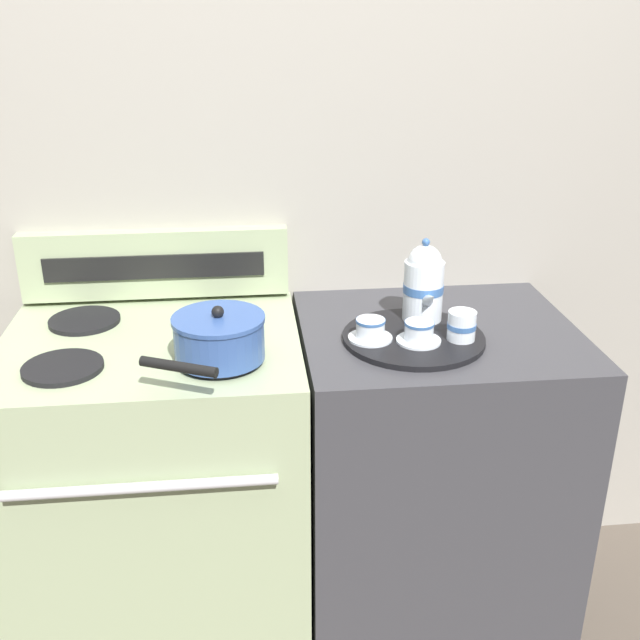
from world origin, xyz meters
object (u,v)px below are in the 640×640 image
Objects in this scene: saucepan at (219,338)px; creamer_jug at (462,326)px; serving_tray at (413,338)px; teacup_right at (370,329)px; stove at (164,496)px; teacup_left at (419,332)px; teapot at (424,283)px.

creamer_jug is (0.58, 0.04, -0.01)m from saucepan.
saucepan is at bearing -170.98° from serving_tray.
saucepan is at bearing -176.11° from creamer_jug.
teacup_right reaches higher than serving_tray.
stove is at bearing 172.06° from teacup_right.
stove is 8.66× the size of teacup_right.
creamer_jug reaches higher than teacup_left.
teacup_left is at bearing -106.50° from teapot.
stove is 0.79m from serving_tray.
serving_tray is at bearing -114.04° from teapot.
teacup_left is at bearing -85.05° from serving_tray.
serving_tray is 3.24× the size of teacup_right.
teapot is at bearing 18.56° from saucepan.
stove is 2.67× the size of serving_tray.
teapot reaches higher than teacup_right.
teapot is 2.00× the size of teacup_left.
teacup_left is at bearing -178.35° from creamer_jug.
teacup_left is (-0.04, -0.14, -0.07)m from teapot.
teacup_left reaches higher than serving_tray.
serving_tray is 0.15m from teapot.
teapot is (0.51, 0.17, 0.05)m from saucepan.
stove is 12.92× the size of creamer_jug.
teacup_right is at bearing 10.11° from saucepan.
saucepan is 0.93× the size of serving_tray.
teapot is at bearing 2.79° from stove.
stove is at bearing 141.57° from saucepan.
teapot is 0.16m from creamer_jug.
teacup_right is (0.53, -0.07, 0.49)m from stove.
creamer_jug is at bearing 3.89° from saucepan.
teacup_right is (-0.15, -0.11, -0.07)m from teapot.
teapot reaches higher than teacup_left.
saucepan is 1.50× the size of teapot.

